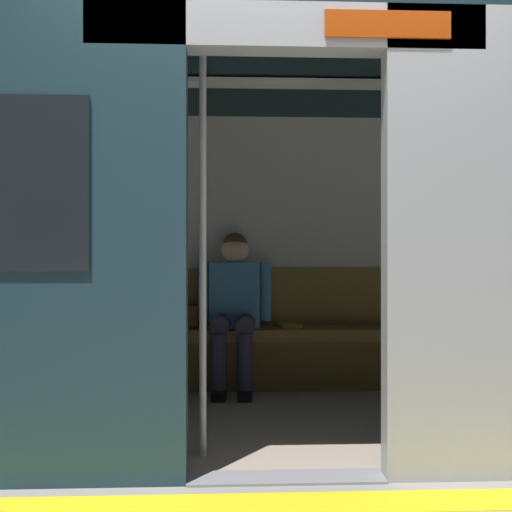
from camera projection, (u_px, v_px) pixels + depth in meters
ground_plane at (286, 479)px, 3.00m from camera, size 60.00×60.00×0.00m
platform_edge_strip at (293, 503)px, 2.70m from camera, size 8.00×0.24×0.01m
train_car at (260, 181)px, 4.11m from camera, size 6.40×2.58×2.25m
bench_seat at (260, 342)px, 5.07m from camera, size 2.59×0.44×0.46m
person_seated at (234, 300)px, 5.01m from camera, size 0.55×0.69×1.18m
handbag at (182, 317)px, 5.10m from camera, size 0.26×0.15×0.17m
book at (289, 325)px, 5.14m from camera, size 0.20×0.25×0.03m
grab_pole_door at (203, 246)px, 3.33m from camera, size 0.04×0.04×2.11m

